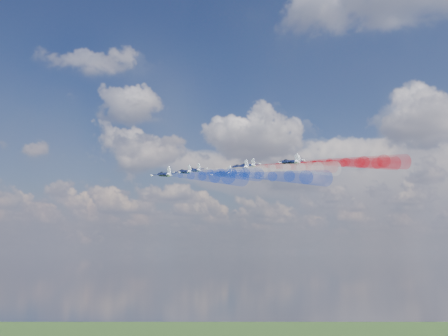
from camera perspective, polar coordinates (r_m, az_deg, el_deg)
The scene contains 16 objects.
jet_lead at distance 179.48m, azimuth -3.21°, elevation -0.23°, with size 8.60×10.75×2.87m, color black, non-canonical shape.
trail_lead at distance 158.25m, azimuth 0.48°, elevation -0.34°, with size 3.58×38.19×3.58m, color white, non-canonical shape.
jet_inner_left at distance 164.53m, azimuth -4.27°, elevation -0.41°, with size 8.60×10.75×2.87m, color black, non-canonical shape.
trail_inner_left at distance 143.12m, azimuth -0.35°, elevation -0.56°, with size 3.58×38.19×3.58m, color #1739C8, non-canonical shape.
jet_inner_right at distance 174.08m, azimuth 2.57°, elevation 0.25°, with size 8.60×10.75×2.87m, color black, non-canonical shape.
trail_inner_right at distance 154.14m, azimuth 7.15°, elevation 0.21°, with size 3.58×38.19×3.58m, color red, non-canonical shape.
jet_outer_left at distance 148.43m, azimuth -6.46°, elevation -0.70°, with size 8.60×10.75×2.87m, color black, non-canonical shape.
trail_outer_left at distance 126.64m, azimuth -2.41°, elevation -0.92°, with size 3.58×38.19×3.58m, color #1739C8, non-canonical shape.
jet_center_third at distance 157.41m, azimuth 1.79°, elevation 0.08°, with size 8.60×10.75×2.87m, color black, non-canonical shape.
trail_center_third at distance 137.34m, azimuth 6.80°, elevation 0.01°, with size 3.58×38.19×3.58m, color white, non-canonical shape.
jet_outer_right at distance 167.44m, azimuth 7.36°, elevation 0.52°, with size 8.60×10.75×2.87m, color black, non-canonical shape.
trail_outer_right at distance 148.77m, azimuth 12.75°, elevation 0.51°, with size 3.58×38.19×3.58m, color red, non-canonical shape.
jet_rear_left at distance 142.66m, azimuth -0.04°, elevation -0.67°, with size 8.60×10.75×2.87m, color black, non-canonical shape.
trail_rear_left at distance 122.23m, azimuth 5.29°, elevation -0.88°, with size 3.58×38.19×3.58m, color #1739C8, non-canonical shape.
jet_rear_right at distance 152.97m, azimuth 7.11°, elevation 0.65°, with size 8.60×10.75×2.87m, color black, non-canonical shape.
trail_rear_right at distance 134.30m, azimuth 13.04°, elevation 0.65°, with size 3.58×38.19×3.58m, color red, non-canonical shape.
Camera 1 is at (110.66, -125.50, 130.25)m, focal length 42.32 mm.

